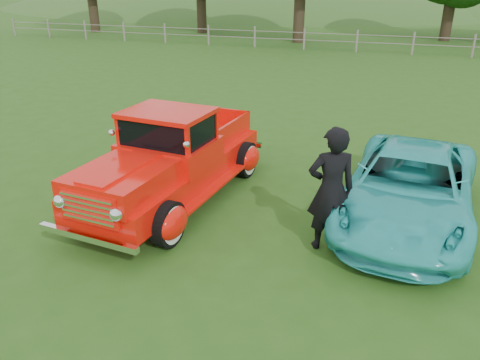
% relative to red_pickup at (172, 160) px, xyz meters
% --- Properties ---
extents(ground, '(140.00, 140.00, 0.00)m').
position_rel_red_pickup_xyz_m(ground, '(1.31, -1.57, -0.80)').
color(ground, '#285215').
rests_on(ground, ground).
extents(distant_hills, '(116.00, 60.00, 18.00)m').
position_rel_red_pickup_xyz_m(distant_hills, '(-2.77, 57.90, -5.34)').
color(distant_hills, '#345720').
rests_on(distant_hills, ground).
extents(fence_line, '(48.00, 0.12, 1.20)m').
position_rel_red_pickup_xyz_m(fence_line, '(1.31, 20.43, -0.19)').
color(fence_line, gray).
rests_on(fence_line, ground).
extents(red_pickup, '(2.56, 5.12, 1.78)m').
position_rel_red_pickup_xyz_m(red_pickup, '(0.00, 0.00, 0.00)').
color(red_pickup, black).
rests_on(red_pickup, ground).
extents(teal_sedan, '(2.54, 4.74, 1.27)m').
position_rel_red_pickup_xyz_m(teal_sedan, '(4.28, 0.53, -0.16)').
color(teal_sedan, '#30C2C0').
rests_on(teal_sedan, ground).
extents(man, '(0.86, 0.73, 2.01)m').
position_rel_red_pickup_xyz_m(man, '(3.11, -0.81, 0.21)').
color(man, black).
rests_on(man, ground).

